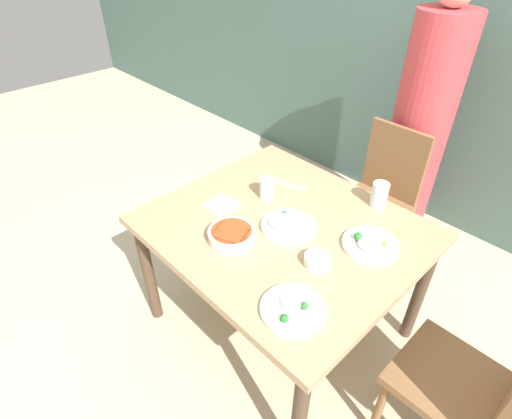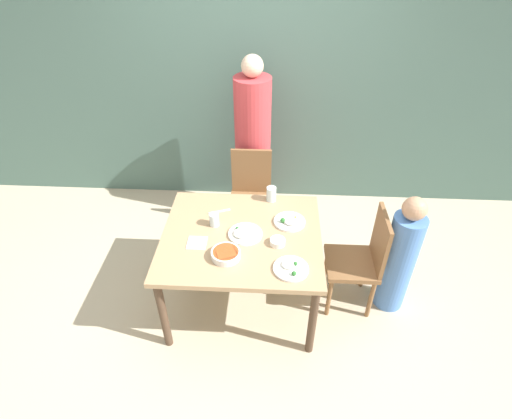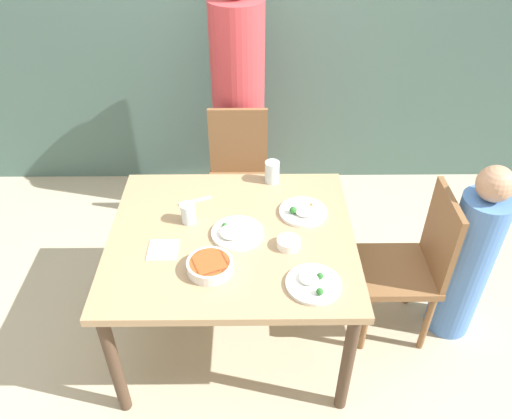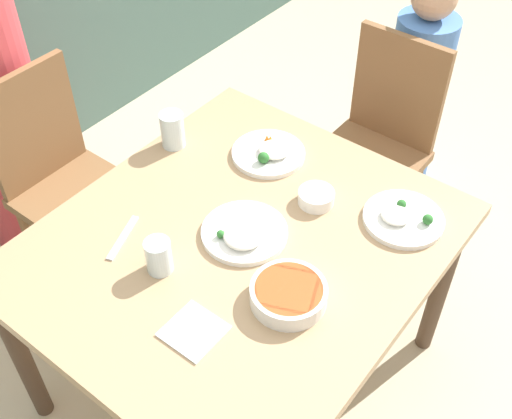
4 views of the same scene
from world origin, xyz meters
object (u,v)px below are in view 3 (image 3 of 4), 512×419
(chair_child_spot, at_px, (412,263))
(glass_water_tall, at_px, (272,172))
(bowl_curry, at_px, (210,266))
(plate_rice_adult, at_px, (313,283))
(chair_adult_spot, at_px, (239,175))
(person_child, at_px, (468,261))
(person_adult, at_px, (239,111))

(chair_child_spot, bearing_deg, glass_water_tall, -119.58)
(chair_child_spot, height_order, bowl_curry, chair_child_spot)
(chair_child_spot, xyz_separation_m, plate_rice_adult, (-0.57, -0.38, 0.25))
(chair_adult_spot, bearing_deg, person_child, -34.08)
(person_adult, bearing_deg, bowl_curry, -94.00)
(person_adult, xyz_separation_m, bowl_curry, (-0.10, -1.45, -0.03))
(chair_adult_spot, bearing_deg, glass_water_tall, -64.14)
(chair_child_spot, relative_size, glass_water_tall, 7.30)
(person_child, bearing_deg, plate_rice_adult, -156.20)
(chair_child_spot, height_order, plate_rice_adult, chair_child_spot)
(bowl_curry, height_order, plate_rice_adult, bowl_curry)
(chair_adult_spot, distance_m, bowl_curry, 1.15)
(person_child, distance_m, glass_water_tall, 1.14)
(plate_rice_adult, bearing_deg, glass_water_tall, 100.75)
(plate_rice_adult, relative_size, glass_water_tall, 1.95)
(chair_child_spot, bearing_deg, person_child, 90.00)
(chair_adult_spot, bearing_deg, person_adult, 90.00)
(chair_adult_spot, height_order, chair_child_spot, same)
(chair_child_spot, bearing_deg, plate_rice_adult, -56.34)
(person_adult, relative_size, glass_water_tall, 13.61)
(bowl_curry, xyz_separation_m, plate_rice_adult, (0.45, -0.10, -0.02))
(bowl_curry, relative_size, plate_rice_adult, 0.85)
(bowl_curry, bearing_deg, person_adult, 86.00)
(chair_adult_spot, height_order, person_adult, person_adult)
(chair_adult_spot, xyz_separation_m, bowl_curry, (-0.10, -1.11, 0.27))
(person_child, distance_m, bowl_curry, 1.38)
(chair_child_spot, xyz_separation_m, person_adult, (-0.93, 1.17, 0.29))
(person_child, bearing_deg, chair_adult_spot, 145.92)
(bowl_curry, distance_m, plate_rice_adult, 0.46)
(chair_adult_spot, bearing_deg, plate_rice_adult, -73.79)
(glass_water_tall, bearing_deg, chair_adult_spot, 115.86)
(chair_adult_spot, xyz_separation_m, person_adult, (-0.00, 0.34, 0.29))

